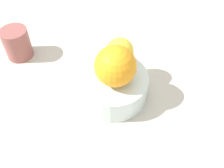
{
  "coord_description": "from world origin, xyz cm",
  "views": [
    {
      "loc": [
        -32.74,
        19.72,
        46.96
      ],
      "look_at": [
        0.0,
        0.0,
        3.54
      ],
      "focal_mm": 41.15,
      "sensor_mm": 36.0,
      "label": 1
    }
  ],
  "objects_px": {
    "orange_in_bowl_1": "(120,51)",
    "fruit_bowl": "(112,86)",
    "orange_in_bowl_0": "(114,67)",
    "ceramic_cup": "(17,43)"
  },
  "relations": [
    {
      "from": "orange_in_bowl_1",
      "to": "fruit_bowl",
      "type": "bearing_deg",
      "value": 129.32
    },
    {
      "from": "ceramic_cup",
      "to": "fruit_bowl",
      "type": "bearing_deg",
      "value": -150.02
    },
    {
      "from": "fruit_bowl",
      "to": "orange_in_bowl_0",
      "type": "bearing_deg",
      "value": 166.29
    },
    {
      "from": "fruit_bowl",
      "to": "orange_in_bowl_1",
      "type": "relative_size",
      "value": 2.6
    },
    {
      "from": "orange_in_bowl_0",
      "to": "orange_in_bowl_1",
      "type": "height_order",
      "value": "orange_in_bowl_0"
    },
    {
      "from": "orange_in_bowl_0",
      "to": "orange_in_bowl_1",
      "type": "distance_m",
      "value": 0.06
    },
    {
      "from": "orange_in_bowl_1",
      "to": "orange_in_bowl_0",
      "type": "bearing_deg",
      "value": 136.69
    },
    {
      "from": "orange_in_bowl_0",
      "to": "orange_in_bowl_1",
      "type": "bearing_deg",
      "value": -43.31
    },
    {
      "from": "orange_in_bowl_1",
      "to": "ceramic_cup",
      "type": "distance_m",
      "value": 0.28
    },
    {
      "from": "orange_in_bowl_0",
      "to": "ceramic_cup",
      "type": "height_order",
      "value": "orange_in_bowl_0"
    }
  ]
}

